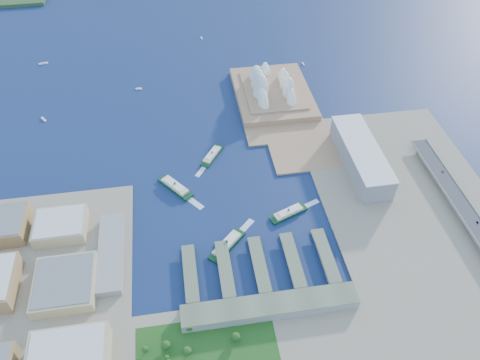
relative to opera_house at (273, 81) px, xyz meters
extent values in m
plane|color=#0E1C42|center=(-105.00, -280.00, -32.00)|extent=(3000.00, 3000.00, 0.00)
cube|color=gray|center=(-355.00, -385.00, -30.50)|extent=(220.00, 390.00, 3.00)
cube|color=gray|center=(135.00, -330.00, -30.50)|extent=(240.00, 500.00, 3.00)
cube|color=#9F7857|center=(2.50, -20.00, -30.50)|extent=(135.00, 220.00, 3.00)
cube|color=gray|center=(90.00, -200.00, -11.50)|extent=(45.00, 155.00, 35.00)
cube|color=gray|center=(-90.00, -415.00, -23.00)|extent=(200.00, 28.00, 12.00)
imported|color=slate|center=(199.00, -340.38, -16.51)|extent=(1.35, 3.88, 1.28)
imported|color=slate|center=(199.00, -243.51, -16.47)|extent=(1.92, 4.72, 1.37)
camera|label=1|loc=(-165.88, -680.58, 446.31)|focal=35.00mm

